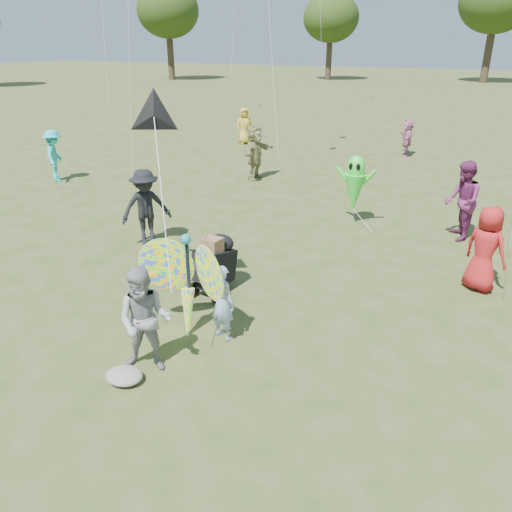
{
  "coord_description": "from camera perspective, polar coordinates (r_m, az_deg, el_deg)",
  "views": [
    {
      "loc": [
        2.81,
        -5.22,
        4.33
      ],
      "look_at": [
        -0.2,
        1.5,
        1.1
      ],
      "focal_mm": 35.0,
      "sensor_mm": 36.0,
      "label": 1
    }
  ],
  "objects": [
    {
      "name": "adult_man",
      "position": [
        7.03,
        -12.56,
        -7.26
      ],
      "size": [
        0.92,
        0.82,
        1.56
      ],
      "primitive_type": "imported",
      "rotation": [
        0.0,
        0.0,
        0.36
      ],
      "color": "gray",
      "rests_on": "ground"
    },
    {
      "name": "child_girl",
      "position": [
        7.66,
        -3.85,
        -5.34
      ],
      "size": [
        0.52,
        0.42,
        1.24
      ],
      "primitive_type": "imported",
      "rotation": [
        0.0,
        0.0,
        2.84
      ],
      "color": "#95ADD3",
      "rests_on": "ground"
    },
    {
      "name": "alien_kite",
      "position": [
        12.63,
        11.2,
        7.82
      ],
      "size": [
        1.12,
        0.69,
        1.74
      ],
      "color": "#35E43B",
      "rests_on": "ground"
    },
    {
      "name": "crowd_a",
      "position": [
        9.98,
        24.74,
        0.74
      ],
      "size": [
        0.94,
        0.85,
        1.61
      ],
      "primitive_type": "imported",
      "rotation": [
        0.0,
        0.0,
        2.6
      ],
      "color": "#B31C1F",
      "rests_on": "ground"
    },
    {
      "name": "crowd_b",
      "position": [
        11.45,
        -12.47,
        5.47
      ],
      "size": [
        1.21,
        1.25,
        1.71
      ],
      "primitive_type": "imported",
      "rotation": [
        0.0,
        0.0,
        0.85
      ],
      "color": "black",
      "rests_on": "ground"
    },
    {
      "name": "grey_bag",
      "position": [
        7.25,
        -14.82,
        -13.08
      ],
      "size": [
        0.54,
        0.44,
        0.17
      ],
      "primitive_type": "ellipsoid",
      "color": "gray",
      "rests_on": "ground"
    },
    {
      "name": "jogging_stroller",
      "position": [
        9.09,
        -4.69,
        -0.53
      ],
      "size": [
        0.6,
        1.1,
        1.09
      ],
      "rotation": [
        0.0,
        0.0,
        -0.18
      ],
      "color": "black",
      "rests_on": "ground"
    },
    {
      "name": "crowd_e",
      "position": [
        12.37,
        22.49,
        5.82
      ],
      "size": [
        0.9,
        1.04,
        1.82
      ],
      "primitive_type": "imported",
      "rotation": [
        0.0,
        0.0,
        4.98
      ],
      "color": "#712558",
      "rests_on": "ground"
    },
    {
      "name": "crowd_g",
      "position": [
        22.61,
        -1.33,
        14.64
      ],
      "size": [
        0.9,
        0.87,
        1.55
      ],
      "primitive_type": "imported",
      "rotation": [
        0.0,
        0.0,
        0.72
      ],
      "color": "gold",
      "rests_on": "ground"
    },
    {
      "name": "ground",
      "position": [
        7.34,
        -3.44,
        -12.52
      ],
      "size": [
        160.0,
        160.0,
        0.0
      ],
      "primitive_type": "plane",
      "color": "#51592B",
      "rests_on": "ground"
    },
    {
      "name": "crowd_j",
      "position": [
        21.12,
        16.89,
        12.85
      ],
      "size": [
        0.79,
        1.39,
        1.43
      ],
      "primitive_type": "imported",
      "rotation": [
        0.0,
        0.0,
        5.01
      ],
      "color": "#BB6B96",
      "rests_on": "ground"
    },
    {
      "name": "delta_kite_rig",
      "position": [
        8.03,
        -11.58,
        15.29
      ],
      "size": [
        1.68,
        1.98,
        2.39
      ],
      "color": "black",
      "rests_on": "ground"
    },
    {
      "name": "butterfly_kite",
      "position": [
        7.83,
        -7.83,
        -3.07
      ],
      "size": [
        1.74,
        0.75,
        1.83
      ],
      "color": "orange",
      "rests_on": "ground"
    },
    {
      "name": "crowd_i",
      "position": [
        17.73,
        -21.99,
        10.6
      ],
      "size": [
        1.1,
        1.23,
        1.65
      ],
      "primitive_type": "imported",
      "rotation": [
        0.0,
        0.0,
        2.16
      ],
      "color": "#22B9B8",
      "rests_on": "ground"
    },
    {
      "name": "crowd_d",
      "position": [
        16.71,
        -0.06,
        11.76
      ],
      "size": [
        0.69,
        1.67,
        1.75
      ],
      "primitive_type": "imported",
      "rotation": [
        0.0,
        0.0,
        1.46
      ],
      "color": "#93885A",
      "rests_on": "ground"
    }
  ]
}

